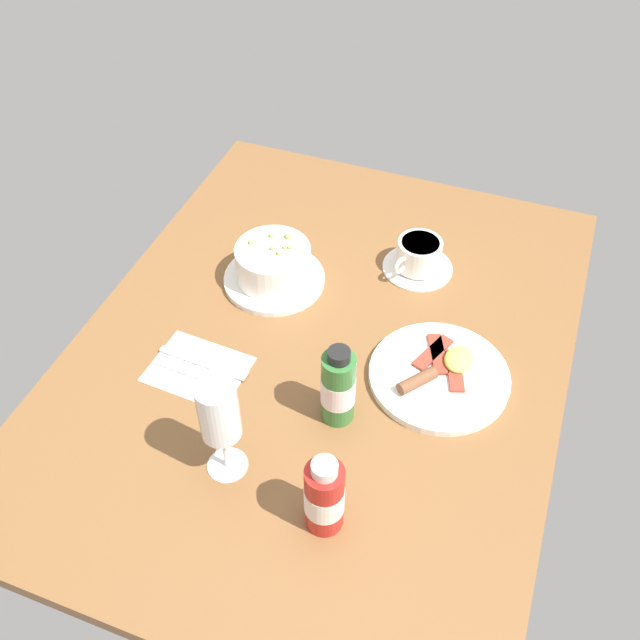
{
  "coord_description": "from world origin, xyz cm",
  "views": [
    {
      "loc": [
        79.06,
        29.24,
        94.58
      ],
      "look_at": [
        0.21,
        -0.14,
        6.82
      ],
      "focal_mm": 40.34,
      "sensor_mm": 36.0,
      "label": 1
    }
  ],
  "objects": [
    {
      "name": "breakfast_plate",
      "position": [
        -0.03,
        21.26,
        0.94
      ],
      "size": [
        23.75,
        23.75,
        3.7
      ],
      "color": "white",
      "rests_on": "ground_plane"
    },
    {
      "name": "coffee_cup",
      "position": [
        -25.63,
        10.52,
        3.13
      ],
      "size": [
        13.65,
        13.65,
        6.67
      ],
      "color": "white",
      "rests_on": "ground_plane"
    },
    {
      "name": "porridge_bowl",
      "position": [
        -12.53,
        -14.26,
        4.14
      ],
      "size": [
        19.34,
        19.34,
        8.97
      ],
      "color": "white",
      "rests_on": "ground_plane"
    },
    {
      "name": "ground_plane",
      "position": [
        0.0,
        0.0,
        -1.5
      ],
      "size": [
        110.0,
        84.0,
        3.0
      ],
      "primitive_type": "cube",
      "color": "brown"
    },
    {
      "name": "sauce_bottle_red",
      "position": [
        31.29,
        12.07,
        6.59
      ],
      "size": [
        5.68,
        5.68,
        14.54
      ],
      "color": "#B21E19",
      "rests_on": "ground_plane"
    },
    {
      "name": "wine_glass",
      "position": [
        27.87,
        -4.9,
        13.0
      ],
      "size": [
        6.26,
        6.26,
        18.97
      ],
      "color": "white",
      "rests_on": "ground_plane"
    },
    {
      "name": "cutlery_setting",
      "position": [
        12.46,
        -17.41,
        0.27
      ],
      "size": [
        13.53,
        17.09,
        0.9
      ],
      "color": "white",
      "rests_on": "ground_plane"
    },
    {
      "name": "sauce_bottle_green",
      "position": [
        12.96,
        7.61,
        7.04
      ],
      "size": [
        5.49,
        5.49,
        15.41
      ],
      "color": "#337233",
      "rests_on": "ground_plane"
    }
  ]
}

